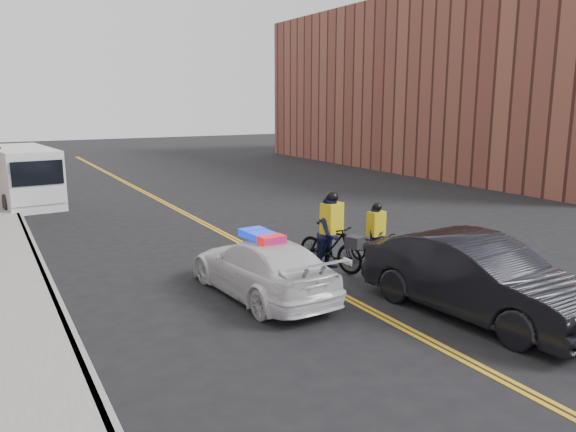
{
  "coord_description": "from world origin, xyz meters",
  "views": [
    {
      "loc": [
        -7.28,
        -11.25,
        4.53
      ],
      "look_at": [
        0.38,
        2.52,
        1.3
      ],
      "focal_mm": 35.0,
      "sensor_mm": 36.0,
      "label": 1
    }
  ],
  "objects_px": {
    "cargo_van": "(25,177)",
    "cyclist_near": "(376,243)",
    "dark_sedan": "(477,278)",
    "cyclist_far": "(332,239)",
    "police_cruiser": "(262,267)"
  },
  "relations": [
    {
      "from": "cyclist_near",
      "to": "cyclist_far",
      "type": "relative_size",
      "value": 0.84
    },
    {
      "from": "dark_sedan",
      "to": "cargo_van",
      "type": "height_order",
      "value": "cargo_van"
    },
    {
      "from": "cyclist_far",
      "to": "police_cruiser",
      "type": "bearing_deg",
      "value": -178.52
    },
    {
      "from": "dark_sedan",
      "to": "cyclist_near",
      "type": "bearing_deg",
      "value": 75.94
    },
    {
      "from": "dark_sedan",
      "to": "cyclist_near",
      "type": "height_order",
      "value": "cyclist_near"
    },
    {
      "from": "cargo_van",
      "to": "cyclist_near",
      "type": "xyz_separation_m",
      "value": [
        7.82,
        -15.14,
        -0.61
      ]
    },
    {
      "from": "police_cruiser",
      "to": "cyclist_far",
      "type": "height_order",
      "value": "cyclist_far"
    },
    {
      "from": "cargo_van",
      "to": "cyclist_far",
      "type": "height_order",
      "value": "cargo_van"
    },
    {
      "from": "dark_sedan",
      "to": "cyclist_near",
      "type": "xyz_separation_m",
      "value": [
        0.57,
        4.19,
        -0.25
      ]
    },
    {
      "from": "police_cruiser",
      "to": "dark_sedan",
      "type": "xyz_separation_m",
      "value": [
        3.39,
        -3.42,
        0.17
      ]
    },
    {
      "from": "police_cruiser",
      "to": "dark_sedan",
      "type": "height_order",
      "value": "dark_sedan"
    },
    {
      "from": "police_cruiser",
      "to": "cargo_van",
      "type": "xyz_separation_m",
      "value": [
        -3.85,
        15.9,
        0.54
      ]
    },
    {
      "from": "police_cruiser",
      "to": "cargo_van",
      "type": "bearing_deg",
      "value": -79.98
    },
    {
      "from": "cargo_van",
      "to": "cyclist_near",
      "type": "distance_m",
      "value": 17.05
    },
    {
      "from": "police_cruiser",
      "to": "dark_sedan",
      "type": "bearing_deg",
      "value": 131.15
    }
  ]
}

